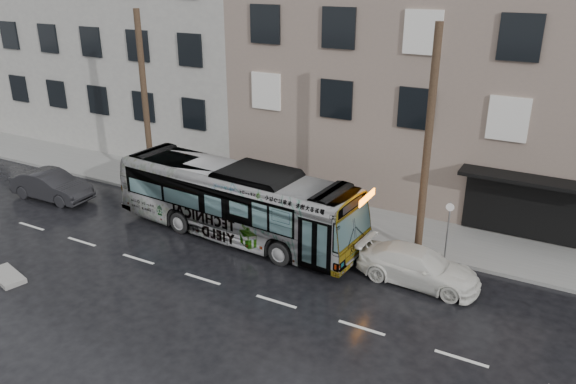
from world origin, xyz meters
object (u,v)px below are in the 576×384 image
object	(u,v)px
sign_post	(448,230)
white_sedan	(418,266)
utility_pole_rear	(145,105)
dark_sedan	(51,185)
bus	(236,201)
utility_pole_front	(428,145)

from	to	relation	value
sign_post	white_sedan	xyz separation A→B (m)	(-0.48, -2.11, -0.69)
utility_pole_rear	dark_sedan	xyz separation A→B (m)	(-3.91, -3.07, -3.93)
utility_pole_rear	white_sedan	world-z (taller)	utility_pole_rear
utility_pole_rear	white_sedan	xyz separation A→B (m)	(14.62, -2.11, -3.99)
sign_post	bus	distance (m)	8.77
white_sedan	dark_sedan	world-z (taller)	dark_sedan
sign_post	white_sedan	distance (m)	2.27
sign_post	bus	size ratio (longest dim) A/B	0.21
utility_pole_rear	sign_post	bearing A→B (deg)	0.00
utility_pole_rear	dark_sedan	world-z (taller)	utility_pole_rear
sign_post	dark_sedan	size ratio (longest dim) A/B	0.55
sign_post	white_sedan	bearing A→B (deg)	-102.73
sign_post	dark_sedan	bearing A→B (deg)	-170.83
bus	dark_sedan	world-z (taller)	bus
utility_pole_front	utility_pole_rear	world-z (taller)	same
sign_post	dark_sedan	xyz separation A→B (m)	(-19.01, -3.07, -0.63)
utility_pole_front	utility_pole_rear	bearing A→B (deg)	180.00
utility_pole_rear	bus	xyz separation A→B (m)	(6.57, -2.03, -3.04)
dark_sedan	bus	bearing A→B (deg)	-87.11
utility_pole_rear	white_sedan	distance (m)	15.30
sign_post	dark_sedan	world-z (taller)	sign_post
sign_post	utility_pole_rear	bearing A→B (deg)	180.00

